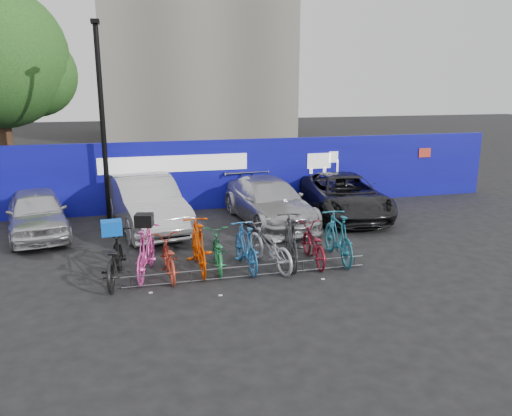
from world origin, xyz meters
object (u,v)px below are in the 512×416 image
object	(u,v)px
car_3	(344,195)
car_2	(269,201)
bike_2	(168,258)
bike_4	(217,251)
car_0	(37,213)
bike_8	(313,244)
tree	(3,61)
car_1	(146,203)
bike_9	(338,237)
bike_1	(146,251)
bike_0	(114,258)
bike_3	(198,246)
bike_6	(269,246)
bike_5	(246,247)
bike_7	(291,240)
bike_rack	(249,271)
lamppost	(102,117)

from	to	relation	value
car_3	car_2	bearing A→B (deg)	-168.32
bike_2	bike_4	distance (m)	1.18
car_0	car_2	xyz separation A→B (m)	(6.85, -0.35, 0.01)
bike_8	tree	bearing A→B (deg)	-45.60
car_3	bike_2	world-z (taller)	car_3
car_1	bike_2	bearing A→B (deg)	-96.25
tree	bike_8	bearing A→B (deg)	-49.80
bike_9	car_1	bearing A→B (deg)	-37.55
bike_1	bike_8	world-z (taller)	bike_1
car_2	bike_0	bearing A→B (deg)	-146.35
car_1	bike_3	distance (m)	3.99
car_3	bike_8	world-z (taller)	car_3
bike_4	bike_6	bearing A→B (deg)	175.86
bike_1	bike_4	bearing A→B (deg)	-165.75
bike_2	bike_6	distance (m)	2.37
bike_5	bike_7	world-z (taller)	bike_7
bike_1	bike_rack	bearing A→B (deg)	175.60
car_3	bike_6	distance (m)	5.53
bike_rack	bike_5	distance (m)	0.70
bike_0	bike_3	bearing A→B (deg)	-168.66
bike_1	bike_2	world-z (taller)	bike_1
tree	car_1	distance (m)	8.80
lamppost	bike_7	xyz separation A→B (m)	(4.39, -5.40, -2.66)
car_1	car_3	distance (m)	6.43
bike_3	bike_4	distance (m)	0.47
bike_3	bike_9	distance (m)	3.44
car_2	car_3	world-z (taller)	car_2
bike_5	bike_8	size ratio (longest dim) A/B	1.02
bike_rack	bike_6	world-z (taller)	bike_6
car_3	car_0	bearing A→B (deg)	-173.87
bike_5	bike_6	world-z (taller)	bike_5
bike_rack	bike_8	distance (m)	1.87
bike_3	car_3	bearing A→B (deg)	-144.58
bike_1	bike_5	distance (m)	2.30
bike_8	lamppost	bearing A→B (deg)	-43.45
lamppost	bike_4	xyz separation A→B (m)	(2.61, -5.26, -2.82)
car_2	bike_8	distance (m)	3.82
bike_4	bike_7	bearing A→B (deg)	-179.04
car_2	car_1	bearing A→B (deg)	171.03
bike_7	bike_8	xyz separation A→B (m)	(0.56, -0.04, -0.14)
car_0	bike_5	bearing A→B (deg)	-50.03
lamppost	bike_0	world-z (taller)	lamppost
bike_3	bike_8	size ratio (longest dim) A/B	1.13
car_2	bike_9	distance (m)	3.87
car_2	bike_7	bearing A→B (deg)	-103.63
bike_6	car_1	bearing A→B (deg)	-70.94
bike_2	bike_rack	bearing A→B (deg)	160.09
bike_1	bike_4	xyz separation A→B (m)	(1.64, 0.04, -0.14)
car_1	bike_0	xyz separation A→B (m)	(-0.87, -4.03, -0.25)
lamppost	bike_0	distance (m)	6.10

